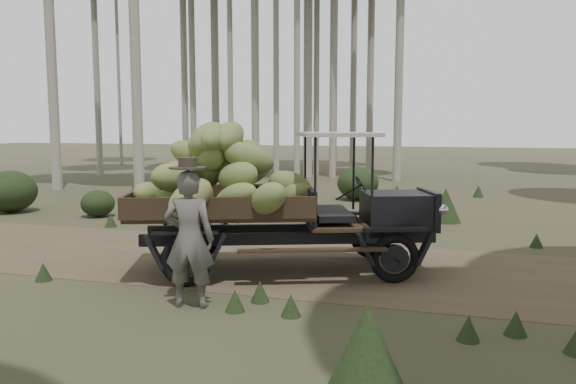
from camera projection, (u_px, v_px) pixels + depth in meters
The scene contains 5 objects.
ground at pixel (300, 265), 10.01m from camera, with size 120.00×120.00×0.00m, color #473D2B.
dirt_track at pixel (300, 265), 10.01m from camera, with size 70.00×4.00×0.01m, color brown.
banana_truck at pixel (251, 184), 9.33m from camera, with size 5.37×3.54×2.64m.
farmer at pixel (189, 237), 7.60m from camera, with size 0.76×0.59×2.05m.
undergrowth at pixel (269, 247), 8.95m from camera, with size 22.06×23.41×1.35m.
Camera 1 is at (2.62, -9.44, 2.47)m, focal length 35.00 mm.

